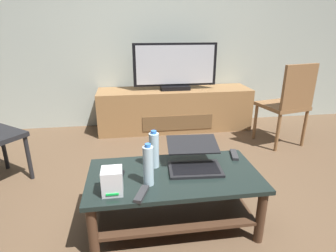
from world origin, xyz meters
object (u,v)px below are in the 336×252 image
television (175,68)px  water_bottle_near (148,165)px  laptop (194,159)px  soundbar_remote (234,155)px  tv_remote (142,194)px  coffee_table (174,190)px  media_cabinet (175,109)px  dining_chair (288,101)px  cell_phone (117,176)px  router_box (112,181)px  water_bottle_far (154,150)px

television → water_bottle_near: 2.06m
laptop → soundbar_remote: bearing=18.7°
water_bottle_near → tv_remote: size_ratio=1.68×
television → laptop: size_ratio=2.70×
coffee_table → media_cabinet: size_ratio=0.57×
media_cabinet → tv_remote: (-0.55, -2.11, 0.14)m
television → water_bottle_near: bearing=-104.2°
water_bottle_near → media_cabinet: bearing=75.9°
media_cabinet → dining_chair: dining_chair is taller
tv_remote → soundbar_remote: 0.82m
water_bottle_near → soundbar_remote: (0.66, 0.29, -0.12)m
media_cabinet → cell_phone: bearing=-110.2°
media_cabinet → dining_chair: (1.15, -0.73, 0.26)m
coffee_table → soundbar_remote: (0.49, 0.19, 0.13)m
dining_chair → router_box: 2.29m
coffee_table → cell_phone: bearing=178.1°
cell_phone → tv_remote: tv_remote is taller
soundbar_remote → water_bottle_far: bearing=-160.0°
laptop → router_box: (-0.54, -0.24, 0.02)m
television → cell_phone: (-0.69, -1.86, -0.41)m
coffee_table → router_box: router_box is taller
router_box → soundbar_remote: size_ratio=0.94×
router_box → laptop: bearing=24.2°
water_bottle_near → coffee_table: bearing=30.4°
coffee_table → dining_chair: (1.48, 1.16, 0.25)m
television → water_bottle_far: 1.83m
television → water_bottle_far: bearing=-104.2°
coffee_table → router_box: bearing=-157.1°
router_box → soundbar_remote: bearing=22.1°
water_bottle_near → soundbar_remote: water_bottle_near is taller
media_cabinet → water_bottle_near: water_bottle_near is taller
router_box → television: bearing=70.7°
laptop → water_bottle_near: 0.38m
soundbar_remote → dining_chair: bearing=57.3°
television → water_bottle_far: television is taller
laptop → cell_phone: (-0.52, -0.07, -0.05)m
router_box → water_bottle_far: (0.27, 0.28, 0.05)m
coffee_table → television: television is taller
tv_remote → water_bottle_near: bearing=87.3°
coffee_table → television: size_ratio=1.07×
router_box → water_bottle_near: water_bottle_near is taller
cell_phone → tv_remote: 0.27m
television → soundbar_remote: size_ratio=6.55×
tv_remote → soundbar_remote: bearing=51.0°
coffee_table → media_cabinet: (0.33, 1.89, -0.01)m
router_box → cell_phone: router_box is taller
media_cabinet → laptop: bearing=-95.5°
coffee_table → media_cabinet: bearing=80.2°
media_cabinet → television: size_ratio=1.88×
television → cell_phone: size_ratio=7.49×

